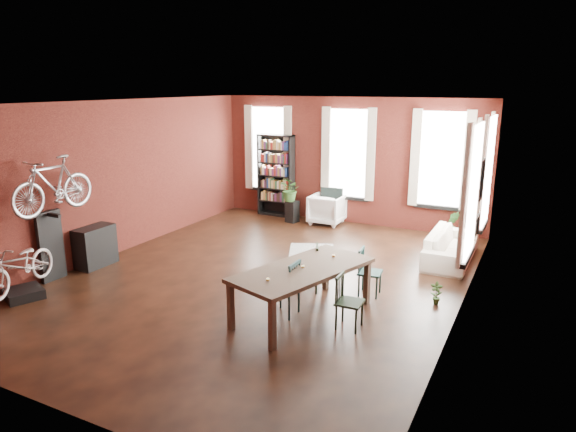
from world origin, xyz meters
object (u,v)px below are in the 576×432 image
Objects in this scene: dining_chair_b at (308,268)px; dining_chair_c at (350,302)px; dining_chair_d at (370,272)px; dining_table at (303,292)px; bookshelf at (276,175)px; cream_sofa at (452,241)px; white_armchair at (327,208)px; dining_chair_a at (285,288)px; bicycle_floor at (17,244)px; console_table at (95,246)px; bike_trainer at (24,293)px; plant_stand at (292,212)px.

dining_chair_c is (1.14, -1.00, -0.01)m from dining_chair_b.
dining_chair_b is 1.07m from dining_chair_d.
bookshelf reaches higher than dining_table.
dining_chair_c is at bearing 24.52° from dining_chair_b.
white_armchair is at bearing 66.00° from cream_sofa.
dining_chair_a is 0.55× the size of bicycle_floor.
dining_chair_b reaches higher than console_table.
dining_chair_a is 4.47m from bike_trainer.
bike_trainer is at bearing -143.49° from dining_table.
bike_trainer is at bearing -85.63° from console_table.
cream_sofa reaches higher than dining_table.
bicycle_floor reaches higher than bike_trainer.
dining_table is 5.58m from plant_stand.
dining_chair_c is at bearing 179.30° from dining_chair_d.
dining_chair_d is at bearing 11.22° from console_table.
dining_chair_b is 1.51m from dining_chair_c.
white_armchair is 1.50× the size of plant_stand.
bike_trainer is 1.00× the size of plant_stand.
console_table is at bearing 85.31° from dining_chair_c.
bike_trainer is (-4.49, -1.52, -0.31)m from dining_table.
plant_stand is (2.01, 4.73, -0.12)m from console_table.
console_table is (-5.30, -1.05, -0.01)m from dining_chair_d.
dining_chair_b is at bearing -60.40° from plant_stand.
bicycle_floor is at bearing 112.53° from dining_chair_d.
cream_sofa is at bearing -18.95° from bookshelf.
bicycle_floor is (0.00, 0.00, 0.88)m from bike_trainer.
bike_trainer is 1.75m from console_table.
bike_trainer is (-4.22, -1.44, -0.36)m from dining_chair_a.
dining_chair_d is 5.87m from bike_trainer.
bicycle_floor reaches higher than dining_chair_c.
white_armchair reaches higher than console_table.
dining_chair_d is 2.62m from cream_sofa.
dining_chair_a is at bearing -3.71° from console_table.
dining_chair_a is at bearing -145.85° from dining_table.
bicycle_floor is (-5.28, -1.45, 0.56)m from dining_chair_c.
bookshelf is (-3.00, 4.47, 0.69)m from dining_chair_b.
dining_chair_d is (-0.11, 1.32, 0.00)m from dining_chair_c.
dining_table is at bearing 145.98° from dining_chair_d.
cream_sofa is 7.15m from console_table.
white_armchair reaches higher than dining_chair_b.
dining_chair_c is at bearing 92.00° from dining_chair_a.
dining_table is at bearing 156.52° from cream_sofa.
dining_chair_d is (1.02, 0.32, -0.01)m from dining_chair_b.
bicycle_floor is (-1.15, -6.92, -0.14)m from bookshelf.
bicycle_floor is at bearing -143.51° from dining_table.
dining_chair_a is 1.02m from dining_chair_b.
bookshelf is 1.06× the size of cream_sofa.
dining_chair_d is at bearing 3.05° from dining_chair_c.
dining_chair_c is at bearing -55.69° from plant_stand.
dining_chair_b is 4.34m from console_table.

